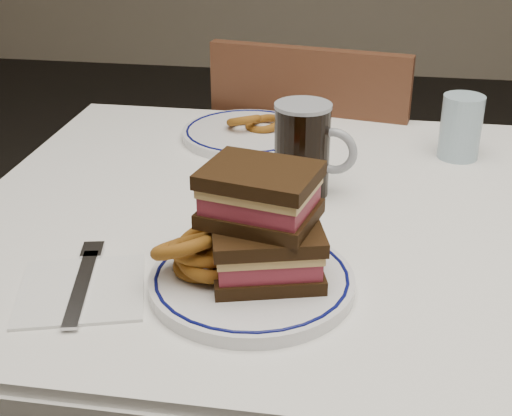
% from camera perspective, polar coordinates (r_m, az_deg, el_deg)
% --- Properties ---
extents(dining_table, '(1.27, 0.87, 0.75)m').
position_cam_1_polar(dining_table, '(1.09, 11.00, -5.62)').
color(dining_table, white).
rests_on(dining_table, floor).
extents(chair_far, '(0.47, 0.47, 0.88)m').
position_cam_1_polar(chair_far, '(1.66, 4.84, -0.11)').
color(chair_far, '#452316').
rests_on(chair_far, floor).
extents(main_plate, '(0.24, 0.24, 0.02)m').
position_cam_1_polar(main_plate, '(0.85, -0.34, -5.84)').
color(main_plate, white).
rests_on(main_plate, dining_table).
extents(reuben_sandwich, '(0.16, 0.14, 0.13)m').
position_cam_1_polar(reuben_sandwich, '(0.82, 0.60, -1.25)').
color(reuben_sandwich, black).
rests_on(reuben_sandwich, main_plate).
extents(onion_rings_main, '(0.12, 0.10, 0.07)m').
position_cam_1_polar(onion_rings_main, '(0.84, -4.55, -3.67)').
color(onion_rings_main, '#67390D').
rests_on(onion_rings_main, main_plate).
extents(ketchup_ramekin, '(0.05, 0.05, 0.03)m').
position_cam_1_polar(ketchup_ramekin, '(0.93, -0.98, -1.20)').
color(ketchup_ramekin, silver).
rests_on(ketchup_ramekin, main_plate).
extents(beer_mug, '(0.13, 0.08, 0.14)m').
position_cam_1_polar(beer_mug, '(1.07, 3.86, 4.76)').
color(beer_mug, black).
rests_on(beer_mug, dining_table).
extents(water_glass, '(0.07, 0.07, 0.11)m').
position_cam_1_polar(water_glass, '(1.26, 16.07, 6.24)').
color(water_glass, '#9CB9C9').
rests_on(water_glass, dining_table).
extents(far_plate, '(0.24, 0.24, 0.02)m').
position_cam_1_polar(far_plate, '(1.31, -0.62, 6.00)').
color(far_plate, white).
rests_on(far_plate, dining_table).
extents(onion_rings_far, '(0.11, 0.08, 0.05)m').
position_cam_1_polar(onion_rings_far, '(1.31, -0.09, 6.87)').
color(onion_rings_far, '#67390D').
rests_on(onion_rings_far, far_plate).
extents(napkin_fork, '(0.18, 0.20, 0.01)m').
position_cam_1_polar(napkin_fork, '(0.88, -13.74, -6.22)').
color(napkin_fork, silver).
rests_on(napkin_fork, dining_table).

